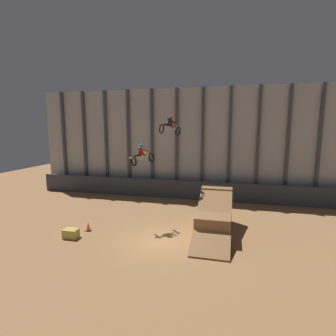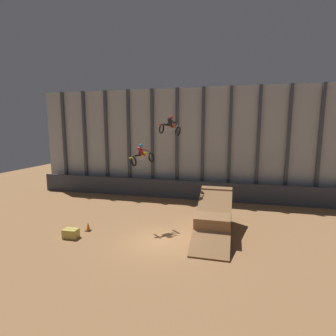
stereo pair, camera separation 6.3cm
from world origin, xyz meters
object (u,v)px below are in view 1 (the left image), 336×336
object	(u,v)px
hay_bale_trackside	(71,233)
dirt_ramp	(214,217)
rider_bike_right_air	(170,127)
rider_bike_left_air	(142,156)
traffic_cone_near_ramp	(88,227)

from	to	relation	value
hay_bale_trackside	dirt_ramp	bearing A→B (deg)	21.82
rider_bike_right_air	hay_bale_trackside	xyz separation A→B (m)	(-4.99, -5.63, -6.59)
dirt_ramp	rider_bike_left_air	distance (m)	6.44
traffic_cone_near_ramp	hay_bale_trackside	size ratio (longest dim) A/B	0.63
dirt_ramp	rider_bike_left_air	world-z (taller)	rider_bike_left_air
traffic_cone_near_ramp	hay_bale_trackside	distance (m)	1.34
rider_bike_left_air	hay_bale_trackside	distance (m)	6.74
rider_bike_left_air	traffic_cone_near_ramp	xyz separation A→B (m)	(-3.09, -2.16, -4.60)
dirt_ramp	traffic_cone_near_ramp	bearing A→B (deg)	-165.05
hay_bale_trackside	traffic_cone_near_ramp	bearing A→B (deg)	70.29
traffic_cone_near_ramp	hay_bale_trackside	xyz separation A→B (m)	(-0.45, -1.27, -0.00)
rider_bike_right_air	hay_bale_trackside	world-z (taller)	rider_bike_right_air
dirt_ramp	hay_bale_trackside	size ratio (longest dim) A/B	6.83
rider_bike_left_air	hay_bale_trackside	xyz separation A→B (m)	(-3.54, -3.43, -4.60)
rider_bike_right_air	traffic_cone_near_ramp	bearing A→B (deg)	-89.08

